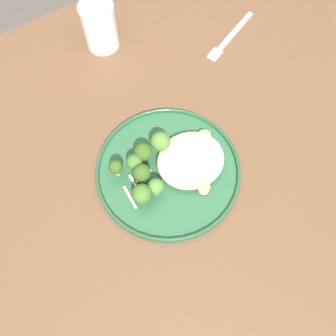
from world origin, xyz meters
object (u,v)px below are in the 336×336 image
Objects in this scene: seared_scallop_rear_pale at (204,136)px; broccoli_floret_center_pile at (142,194)px; broccoli_floret_near_rim at (160,142)px; dinner_fork at (230,37)px; seared_scallop_large_seared at (204,188)px; broccoli_floret_right_tilted at (143,152)px; broccoli_floret_beside_noodles at (116,167)px; water_glass at (100,29)px; seared_scallop_tilted_round at (196,160)px; seared_scallop_half_hidden at (216,161)px; broccoli_floret_rear_charred at (142,173)px; broccoli_floret_left_leaning at (156,187)px; dinner_plate at (168,170)px; broccoli_floret_split_head at (134,162)px.

broccoli_floret_center_pile is at bearing 14.76° from seared_scallop_rear_pale.
broccoli_floret_near_rim is 0.33× the size of dinner_fork.
seared_scallop_large_seared is 0.44× the size of broccoli_floret_right_tilted.
seared_scallop_rear_pale is at bearing -165.24° from broccoli_floret_center_pile.
broccoli_floret_beside_noodles is at bearing -79.48° from broccoli_floret_center_pile.
water_glass is at bearing -92.40° from seared_scallop_large_seared.
seared_scallop_rear_pale is at bearing 97.77° from water_glass.
seared_scallop_tilted_round is at bearing -175.75° from broccoli_floret_center_pile.
broccoli_floret_rear_charred is at bearing -19.05° from seared_scallop_half_hidden.
broccoli_floret_left_leaning is at bearing -179.87° from broccoli_floret_center_pile.
broccoli_floret_near_rim is at bearing -103.96° from dinner_plate.
seared_scallop_large_seared is at bearing 32.60° from seared_scallop_half_hidden.
seared_scallop_rear_pale is 0.15m from broccoli_floret_left_leaning.
broccoli_floret_split_head is 0.28× the size of dinner_fork.
seared_scallop_rear_pale is at bearing 171.89° from broccoli_floret_beside_noodles.
seared_scallop_tilted_round is at bearing 90.52° from water_glass.
dinner_fork is at bearing 150.71° from water_glass.
seared_scallop_tilted_round is 0.56× the size of broccoli_floret_center_pile.
broccoli_floret_split_head is 0.97× the size of broccoli_floret_rear_charred.
broccoli_floret_left_leaning is 0.04m from broccoli_floret_rear_charred.
broccoli_floret_beside_noodles is (0.10, -0.00, -0.01)m from broccoli_floret_near_rim.
broccoli_floret_right_tilted reaches higher than dinner_fork.
dinner_plate is at bearing 151.87° from broccoli_floret_beside_noodles.
seared_scallop_rear_pale is at bearing -102.63° from seared_scallop_half_hidden.
seared_scallop_half_hidden is 0.53× the size of broccoli_floret_split_head.
broccoli_floret_center_pile is at bearing -23.42° from seared_scallop_large_seared.
broccoli_floret_beside_noodles is at bearing 66.45° from water_glass.
seared_scallop_large_seared is 0.47× the size of broccoli_floret_split_head.
broccoli_floret_near_rim is 0.11m from broccoli_floret_center_pile.
dinner_plate is 0.11m from broccoli_floret_beside_noodles.
water_glass reaches higher than broccoli_floret_near_rim.
seared_scallop_rear_pale is 1.02× the size of seared_scallop_half_hidden.
broccoli_floret_near_rim is at bearing -172.85° from broccoli_floret_split_head.
broccoli_floret_center_pile is at bearing 4.25° from seared_scallop_tilted_round.
broccoli_floret_beside_noodles is at bearing 22.94° from dinner_fork.
dinner_fork is at bearing -153.96° from broccoli_floret_split_head.
broccoli_floret_split_head is at bearing -28.41° from seared_scallop_half_hidden.
dinner_plate is at bearing 145.27° from broccoli_floret_split_head.
broccoli_floret_split_head is (0.15, -0.02, 0.02)m from seared_scallop_rear_pale.
seared_scallop_half_hidden is at bearing 151.59° from broccoli_floret_split_head.
seared_scallop_half_hidden is 0.13m from broccoli_floret_left_leaning.
broccoli_floret_near_rim reaches higher than broccoli_floret_right_tilted.
seared_scallop_half_hidden is 0.35m from dinner_fork.
dinner_plate is 0.06m from broccoli_floret_near_rim.
broccoli_floret_split_head is at bearing -34.73° from dinner_plate.
broccoli_floret_near_rim is at bearing -150.95° from broccoli_floret_rear_charred.
seared_scallop_large_seared is at bearing 117.80° from broccoli_floret_right_tilted.
broccoli_floret_beside_noodles is (0.03, -0.01, -0.00)m from broccoli_floret_split_head.
dinner_fork is (-0.22, -0.20, -0.02)m from seared_scallop_rear_pale.
broccoli_floret_near_rim is (-0.06, -0.07, 0.01)m from broccoli_floret_left_leaning.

